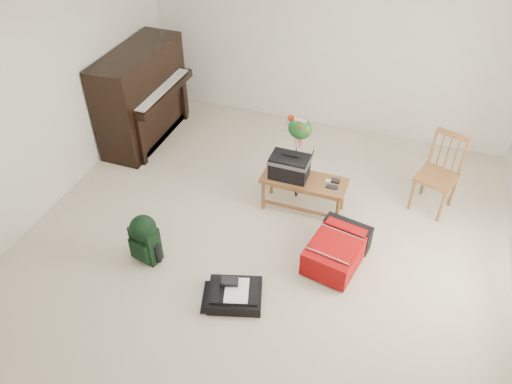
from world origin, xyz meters
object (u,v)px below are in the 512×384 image
at_px(dining_chair, 438,174).
at_px(red_suitcase, 338,247).
at_px(black_duffel, 235,294).
at_px(piano, 143,98).
at_px(green_backpack, 144,237).
at_px(flower_stand, 298,160).
at_px(bench, 294,171).

xyz_separation_m(dining_chair, red_suitcase, (-0.83, -1.19, -0.29)).
xyz_separation_m(red_suitcase, black_duffel, (-0.79, -0.86, -0.09)).
bearing_deg(piano, black_duffel, -45.60).
relative_size(green_backpack, flower_stand, 0.50).
relative_size(piano, green_backpack, 2.70).
bearing_deg(piano, green_backpack, -60.76).
distance_m(red_suitcase, green_backpack, 1.96).
xyz_separation_m(bench, black_duffel, (-0.12, -1.49, -0.44)).
xyz_separation_m(dining_chair, green_backpack, (-2.67, -1.86, -0.15)).
bearing_deg(bench, dining_chair, 20.56).
relative_size(bench, green_backpack, 1.71).
bearing_deg(black_duffel, piano, 117.49).
relative_size(bench, flower_stand, 0.86).
bearing_deg(green_backpack, piano, 132.17).
height_order(dining_chair, green_backpack, dining_chair).
bearing_deg(piano, dining_chair, -2.85).
distance_m(dining_chair, green_backpack, 3.26).
relative_size(piano, red_suitcase, 1.88).
bearing_deg(dining_chair, red_suitcase, -107.22).
bearing_deg(black_duffel, red_suitcase, 30.60).
xyz_separation_m(green_backpack, flower_stand, (1.16, 1.47, 0.23)).
height_order(bench, black_duffel, bench).
bearing_deg(green_backpack, flower_stand, 64.64).
height_order(red_suitcase, green_backpack, green_backpack).
xyz_separation_m(piano, black_duffel, (2.20, -2.24, -0.52)).
relative_size(red_suitcase, black_duffel, 1.33).
distance_m(bench, black_duffel, 1.56).
bearing_deg(flower_stand, green_backpack, -125.08).
xyz_separation_m(red_suitcase, green_backpack, (-1.84, -0.67, 0.14)).
xyz_separation_m(piano, bench, (2.32, -0.76, -0.08)).
bearing_deg(flower_stand, dining_chair, 17.58).
bearing_deg(green_backpack, red_suitcase, 32.87).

